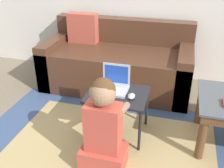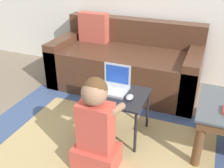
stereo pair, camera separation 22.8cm
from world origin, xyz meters
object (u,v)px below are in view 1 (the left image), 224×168
object	(u,v)px
couch	(117,63)
laptop_desk	(117,99)
laptop	(114,86)
computer_mouse	(131,96)
person_seated	(103,129)

from	to	relation	value
couch	laptop_desk	bearing A→B (deg)	-75.27
couch	laptop	bearing A→B (deg)	-77.16
couch	laptop_desk	size ratio (longest dim) A/B	3.29
laptop	computer_mouse	size ratio (longest dim) A/B	2.63
laptop_desk	person_seated	world-z (taller)	person_seated
laptop	computer_mouse	distance (m)	0.20
couch	person_seated	distance (m)	1.40
laptop	couch	bearing A→B (deg)	102.84
laptop_desk	couch	bearing A→B (deg)	104.73
couch	person_seated	world-z (taller)	couch
couch	laptop_desk	xyz separation A→B (m)	(0.25, -0.93, 0.07)
couch	laptop_desk	distance (m)	0.97
person_seated	laptop	bearing A→B (deg)	96.13
computer_mouse	person_seated	xyz separation A→B (m)	(-0.12, -0.40, -0.07)
couch	laptop	distance (m)	0.92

